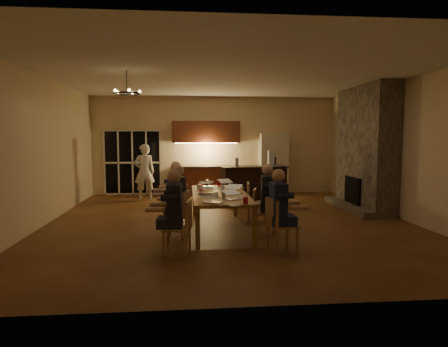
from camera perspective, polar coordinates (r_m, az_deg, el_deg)
floor at (r=9.03m, az=0.70°, el=-6.88°), size 9.00×9.00×0.00m
back_wall at (r=13.33m, az=-1.34°, el=4.01°), size 8.00×0.04×3.20m
left_wall at (r=9.31m, az=-24.75°, el=2.93°), size 0.04×9.00×3.20m
right_wall at (r=10.08m, az=24.11°, el=3.10°), size 0.04×9.00×3.20m
ceiling at (r=8.92m, az=0.73°, el=13.77°), size 8.00×9.00×0.04m
french_doors at (r=13.39m, az=-12.93°, el=1.53°), size 1.86×0.08×2.10m
fireplace at (r=11.01m, az=19.58°, el=3.41°), size 0.58×2.50×3.20m
kitchenette at (r=13.01m, az=-2.56°, el=2.21°), size 2.24×0.68×2.40m
refrigerator at (r=13.27m, az=6.99°, el=1.37°), size 0.90×0.68×2.00m
dining_table at (r=8.21m, az=-0.61°, el=-5.45°), size 1.10×2.79×0.75m
bar_island at (r=11.23m, az=4.22°, el=-1.68°), size 1.94×0.94×1.08m
chair_left_near at (r=6.55m, az=-6.76°, el=-7.65°), size 0.51×0.51×0.89m
chair_left_mid at (r=7.61m, az=-6.87°, el=-5.81°), size 0.56×0.56×0.89m
chair_left_far at (r=8.81m, az=-6.91°, el=-4.29°), size 0.54×0.54×0.89m
chair_right_near at (r=6.76m, az=8.38°, el=-7.26°), size 0.53×0.53×0.89m
chair_right_mid at (r=7.83m, az=5.86°, el=-5.50°), size 0.54×0.54×0.89m
chair_right_far at (r=8.94m, az=4.76°, el=-4.13°), size 0.48×0.48×0.89m
person_left_near at (r=6.51m, az=-7.08°, el=-5.54°), size 0.63×0.63×1.38m
person_right_near at (r=6.68m, az=7.73°, el=-5.27°), size 0.61×0.61×1.38m
person_left_mid at (r=7.66m, az=-6.56°, el=-3.89°), size 0.70×0.70×1.38m
person_right_mid at (r=7.82m, az=6.18°, el=-3.69°), size 0.67×0.67×1.38m
person_left_far at (r=8.69m, az=-6.87°, el=-2.79°), size 0.70×0.70×1.38m
standing_person at (r=12.19m, az=-11.30°, el=0.22°), size 0.69×0.54×1.69m
chandelier at (r=8.21m, az=-13.70°, el=11.05°), size 0.52×0.52×0.03m
laptop_a at (r=7.02m, az=-1.51°, el=-3.27°), size 0.42×0.41×0.23m
laptop_b at (r=7.36m, az=1.45°, el=-2.86°), size 0.41×0.40×0.23m
laptop_c at (r=8.18m, az=-2.54°, el=-2.04°), size 0.39×0.36×0.23m
laptop_d at (r=8.18m, az=1.15°, el=-2.04°), size 0.42×0.40×0.23m
laptop_e at (r=9.16m, az=-2.71°, el=-1.24°), size 0.36×0.32×0.23m
laptop_f at (r=9.20m, az=0.50°, el=-1.21°), size 0.41×0.39×0.23m
mug_front at (r=7.70m, az=-1.10°, el=-2.97°), size 0.08×0.08×0.10m
mug_mid at (r=8.71m, az=-0.19°, el=-1.99°), size 0.08×0.08×0.10m
mug_back at (r=8.87m, az=-3.64°, el=-1.87°), size 0.07×0.07×0.10m
redcup_near at (r=6.91m, az=3.10°, el=-3.86°), size 0.08×0.08×0.12m
redcup_mid at (r=8.58m, az=-3.28°, el=-2.05°), size 0.10×0.10×0.12m
redcup_far at (r=9.47m, az=-0.70°, el=-1.34°), size 0.09×0.09×0.12m
can_silver at (r=7.48m, az=-0.03°, el=-3.14°), size 0.07×0.07×0.12m
can_cola at (r=9.55m, az=-2.47°, el=-1.29°), size 0.06×0.06×0.12m
plate_near at (r=7.59m, az=2.39°, el=-3.41°), size 0.25×0.25×0.02m
plate_left at (r=7.19m, az=-2.05°, el=-3.90°), size 0.27×0.27×0.02m
plate_far at (r=8.98m, az=1.99°, el=-2.04°), size 0.27×0.27×0.02m
notepad at (r=6.75m, az=1.30°, el=-4.53°), size 0.24×0.27×0.01m
bar_bottle at (r=10.98m, az=1.86°, el=1.63°), size 0.09×0.09×0.24m
bar_blender at (r=11.39m, az=6.67°, el=2.20°), size 0.15×0.15×0.43m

